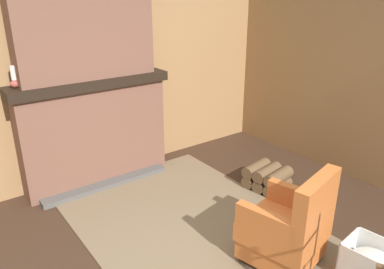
% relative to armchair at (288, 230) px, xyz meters
% --- Properties ---
extents(wood_panel_wall_left, '(0.06, 6.00, 2.46)m').
position_rel_armchair_xyz_m(wood_panel_wall_left, '(-2.68, -0.69, 0.88)').
color(wood_panel_wall_left, '#9E7247').
rests_on(wood_panel_wall_left, ground).
extents(fireplace_hearth, '(0.54, 1.90, 1.33)m').
position_rel_armchair_xyz_m(fireplace_hearth, '(-2.47, -0.69, 0.31)').
color(fireplace_hearth, brown).
rests_on(fireplace_hearth, ground).
extents(chimney_breast, '(0.29, 1.58, 1.11)m').
position_rel_armchair_xyz_m(chimney_breast, '(-2.49, -0.69, 1.54)').
color(chimney_breast, brown).
rests_on(chimney_breast, fireplace_hearth).
extents(area_rug, '(3.79, 2.05, 0.01)m').
position_rel_armchair_xyz_m(area_rug, '(-0.51, -0.34, -0.34)').
color(area_rug, '#7A664C').
rests_on(area_rug, ground).
extents(armchair, '(0.76, 0.75, 0.93)m').
position_rel_armchair_xyz_m(armchair, '(0.00, 0.00, 0.00)').
color(armchair, '#C6662D').
rests_on(armchair, ground).
extents(firewood_stack, '(0.54, 0.49, 0.29)m').
position_rel_armchair_xyz_m(firewood_stack, '(-1.03, 0.87, -0.20)').
color(firewood_stack, brown).
rests_on(firewood_stack, ground).
extents(laundry_basket, '(0.50, 0.41, 0.35)m').
position_rel_armchair_xyz_m(laundry_basket, '(0.60, 0.39, -0.17)').
color(laundry_basket, white).
rests_on(laundry_basket, ground).
extents(oil_lamp_vase, '(0.10, 0.10, 0.24)m').
position_rel_armchair_xyz_m(oil_lamp_vase, '(-2.52, -1.50, 1.07)').
color(oil_lamp_vase, '#B24C42').
rests_on(oil_lamp_vase, fireplace_hearth).
extents(storage_case, '(0.17, 0.27, 0.12)m').
position_rel_armchair_xyz_m(storage_case, '(-2.52, -0.51, 1.05)').
color(storage_case, black).
rests_on(storage_case, fireplace_hearth).
extents(decorative_plate_on_mantel, '(0.06, 0.23, 0.23)m').
position_rel_armchair_xyz_m(decorative_plate_on_mantel, '(-2.54, -0.79, 1.10)').
color(decorative_plate_on_mantel, gold).
rests_on(decorative_plate_on_mantel, fireplace_hearth).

